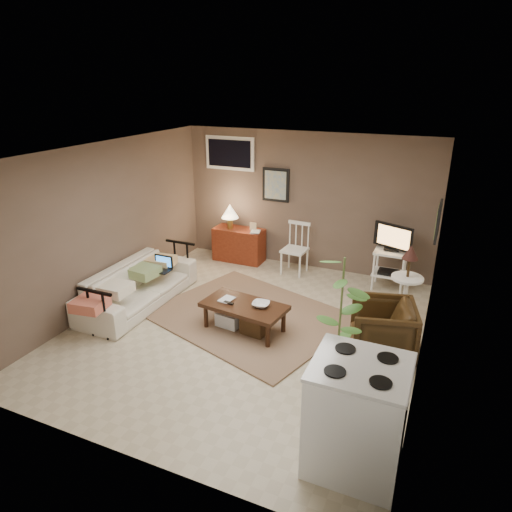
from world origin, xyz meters
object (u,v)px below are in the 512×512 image
at_px(coffee_table, 244,315).
at_px(tv_stand, 391,255).
at_px(spindle_chair, 295,250).
at_px(potted_plant, 340,321).
at_px(side_table, 408,276).
at_px(armchair, 382,327).
at_px(sofa, 138,279).
at_px(stove, 357,416).
at_px(red_console, 238,241).

xyz_separation_m(coffee_table, tv_stand, (1.59, 2.16, 0.34)).
bearing_deg(spindle_chair, coffee_table, -89.36).
distance_m(coffee_table, potted_plant, 1.72).
distance_m(spindle_chair, side_table, 2.26).
bearing_deg(tv_stand, armchair, -84.13).
bearing_deg(potted_plant, tv_stand, 87.19).
height_order(sofa, armchair, sofa).
xyz_separation_m(potted_plant, stove, (0.41, -1.00, -0.32)).
bearing_deg(spindle_chair, red_console, 173.86).
distance_m(coffee_table, armchair, 1.81).
distance_m(spindle_chair, stove, 4.31).
bearing_deg(sofa, red_console, -15.36).
bearing_deg(sofa, side_table, -74.68).
bearing_deg(side_table, coffee_table, -150.33).
relative_size(coffee_table, sofa, 0.57).
bearing_deg(red_console, armchair, -35.48).
bearing_deg(spindle_chair, stove, -64.00).
xyz_separation_m(side_table, armchair, (-0.16, -0.94, -0.33)).
relative_size(coffee_table, tv_stand, 1.09).
bearing_deg(coffee_table, sofa, 177.27).
bearing_deg(coffee_table, tv_stand, 53.65).
height_order(red_console, side_table, side_table).
height_order(coffee_table, tv_stand, tv_stand).
xyz_separation_m(red_console, tv_stand, (2.78, -0.14, 0.20)).
distance_m(coffee_table, stove, 2.54).
height_order(red_console, armchair, red_console).
height_order(coffee_table, armchair, armchair).
xyz_separation_m(red_console, spindle_chair, (1.16, -0.12, 0.05)).
xyz_separation_m(spindle_chair, tv_stand, (1.61, -0.01, 0.16)).
relative_size(coffee_table, armchair, 1.55).
relative_size(armchair, stove, 0.73).
relative_size(spindle_chair, tv_stand, 0.82).
xyz_separation_m(armchair, potted_plant, (-0.34, -0.87, 0.46)).
bearing_deg(stove, coffee_table, 137.66).
relative_size(red_console, armchair, 1.41).
distance_m(coffee_table, tv_stand, 2.70).
distance_m(armchair, stove, 1.88).
bearing_deg(tv_stand, potted_plant, -92.81).
distance_m(sofa, red_console, 2.30).
height_order(sofa, stove, stove).
relative_size(red_console, side_table, 0.93).
bearing_deg(spindle_chair, tv_stand, -0.48).
xyz_separation_m(tv_stand, armchair, (0.20, -1.99, -0.19)).
xyz_separation_m(red_console, stove, (3.05, -4.00, 0.15)).
height_order(coffee_table, stove, stove).
bearing_deg(spindle_chair, side_table, -28.30).
relative_size(coffee_table, red_console, 1.10).
bearing_deg(side_table, armchair, -99.44).
height_order(side_table, stove, side_table).
bearing_deg(red_console, tv_stand, -2.86).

